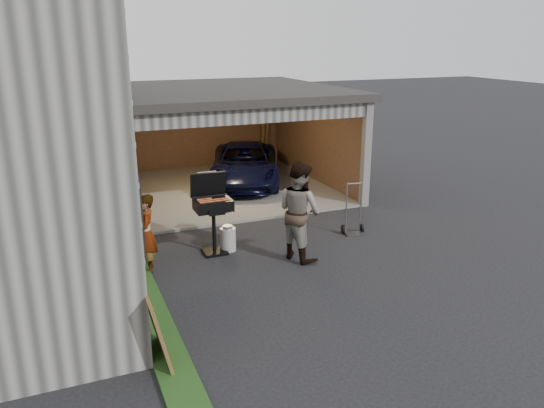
{
  "coord_description": "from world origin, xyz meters",
  "views": [
    {
      "loc": [
        -3.36,
        -7.73,
        4.23
      ],
      "look_at": [
        0.36,
        1.26,
        1.15
      ],
      "focal_mm": 35.0,
      "sensor_mm": 36.0,
      "label": 1
    }
  ],
  "objects_px": {
    "hand_truck": "(353,224)",
    "propane_tank": "(228,239)",
    "man": "(299,211)",
    "plywood_panel": "(156,326)",
    "bbq_grill": "(213,207)",
    "minivan": "(245,166)",
    "woman": "(146,234)"
  },
  "relations": [
    {
      "from": "minivan",
      "to": "plywood_panel",
      "type": "height_order",
      "value": "minivan"
    },
    {
      "from": "man",
      "to": "plywood_panel",
      "type": "bearing_deg",
      "value": 109.4
    },
    {
      "from": "woman",
      "to": "bbq_grill",
      "type": "height_order",
      "value": "bbq_grill"
    },
    {
      "from": "minivan",
      "to": "bbq_grill",
      "type": "relative_size",
      "value": 2.54
    },
    {
      "from": "woman",
      "to": "propane_tank",
      "type": "height_order",
      "value": "woman"
    },
    {
      "from": "minivan",
      "to": "propane_tank",
      "type": "relative_size",
      "value": 8.45
    },
    {
      "from": "propane_tank",
      "to": "hand_truck",
      "type": "xyz_separation_m",
      "value": [
        2.89,
        -0.15,
        -0.02
      ]
    },
    {
      "from": "plywood_panel",
      "to": "minivan",
      "type": "bearing_deg",
      "value": 62.78
    },
    {
      "from": "man",
      "to": "plywood_panel",
      "type": "height_order",
      "value": "man"
    },
    {
      "from": "hand_truck",
      "to": "propane_tank",
      "type": "bearing_deg",
      "value": -170.98
    },
    {
      "from": "man",
      "to": "hand_truck",
      "type": "height_order",
      "value": "man"
    },
    {
      "from": "woman",
      "to": "plywood_panel",
      "type": "bearing_deg",
      "value": 1.04
    },
    {
      "from": "hand_truck",
      "to": "man",
      "type": "bearing_deg",
      "value": -144.45
    },
    {
      "from": "man",
      "to": "propane_tank",
      "type": "height_order",
      "value": "man"
    },
    {
      "from": "man",
      "to": "bbq_grill",
      "type": "relative_size",
      "value": 1.2
    },
    {
      "from": "woman",
      "to": "plywood_panel",
      "type": "relative_size",
      "value": 1.38
    },
    {
      "from": "propane_tank",
      "to": "hand_truck",
      "type": "relative_size",
      "value": 0.41
    },
    {
      "from": "bbq_grill",
      "to": "hand_truck",
      "type": "xyz_separation_m",
      "value": [
        3.19,
        -0.16,
        -0.74
      ]
    },
    {
      "from": "plywood_panel",
      "to": "woman",
      "type": "bearing_deg",
      "value": 82.38
    },
    {
      "from": "minivan",
      "to": "propane_tank",
      "type": "height_order",
      "value": "minivan"
    },
    {
      "from": "bbq_grill",
      "to": "minivan",
      "type": "bearing_deg",
      "value": 63.3
    },
    {
      "from": "woman",
      "to": "hand_truck",
      "type": "distance_m",
      "value": 4.63
    },
    {
      "from": "hand_truck",
      "to": "bbq_grill",
      "type": "bearing_deg",
      "value": -170.99
    },
    {
      "from": "minivan",
      "to": "man",
      "type": "distance_m",
      "value": 5.64
    },
    {
      "from": "propane_tank",
      "to": "plywood_panel",
      "type": "height_order",
      "value": "plywood_panel"
    },
    {
      "from": "man",
      "to": "propane_tank",
      "type": "distance_m",
      "value": 1.66
    },
    {
      "from": "man",
      "to": "bbq_grill",
      "type": "xyz_separation_m",
      "value": [
        -1.49,
        0.91,
        -0.01
      ]
    },
    {
      "from": "woman",
      "to": "plywood_panel",
      "type": "distance_m",
      "value": 3.03
    },
    {
      "from": "bbq_grill",
      "to": "plywood_panel",
      "type": "bearing_deg",
      "value": -117.91
    },
    {
      "from": "woman",
      "to": "propane_tank",
      "type": "distance_m",
      "value": 1.81
    },
    {
      "from": "minivan",
      "to": "plywood_panel",
      "type": "bearing_deg",
      "value": -96.75
    },
    {
      "from": "minivan",
      "to": "plywood_panel",
      "type": "xyz_separation_m",
      "value": [
        -4.14,
        -8.05,
        -0.04
      ]
    }
  ]
}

